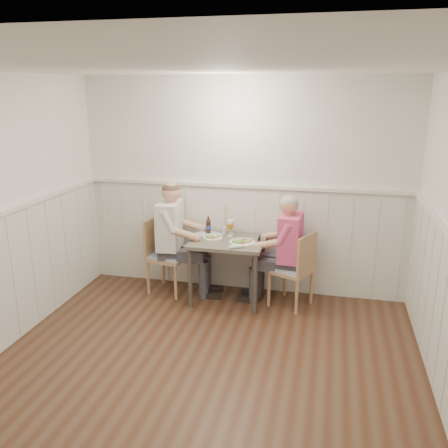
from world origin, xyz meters
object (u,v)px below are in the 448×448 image
Objects in this scene: diner_cream at (174,247)px; grass_vase at (224,220)px; man_in_pink at (286,259)px; chair_left at (164,252)px; chair_right at (296,267)px; dining_table at (228,249)px; beer_bottle at (208,226)px.

diner_cream reaches higher than grass_vase.
diner_cream is at bearing -162.76° from grass_vase.
man_in_pink is 1.36m from diner_cream.
chair_left is at bearing 178.88° from man_in_pink.
chair_right is 1.48m from diner_cream.
man_in_pink is 0.94× the size of diner_cream.
dining_table is at bearing -67.69° from grass_vase.
man_in_pink is at bearing -13.50° from grass_vase.
chair_right is 1.16m from beer_bottle.
chair_left reaches higher than chair_right.
chair_left is (-0.82, 0.08, -0.14)m from dining_table.
chair_left is at bearing -167.82° from grass_vase.
diner_cream is (-1.36, 0.00, 0.04)m from man_in_pink.
chair_right is 0.63× the size of diner_cream.
grass_vase reaches higher than chair_left.
chair_left is 0.17m from diner_cream.
chair_left is at bearing 174.73° from dining_table.
man_in_pink is (0.68, 0.05, -0.09)m from dining_table.
dining_table is 0.69m from diner_cream.
chair_right is 2.26× the size of grass_vase.
beer_bottle is (0.53, 0.13, 0.34)m from chair_left.
man_in_pink is at bearing -9.13° from beer_bottle.
diner_cream is (-1.48, 0.05, 0.11)m from chair_right.
dining_table is 0.81m from chair_right.
beer_bottle is 0.21m from grass_vase.
dining_table is 0.40m from beer_bottle.
man_in_pink reaches higher than beer_bottle.
dining_table is at bearing -176.09° from man_in_pink.
man_in_pink reaches higher than grass_vase.
chair_left is at bearing 169.38° from diner_cream.
chair_left is 0.64m from beer_bottle.
grass_vase is at bearing 9.08° from beer_bottle.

